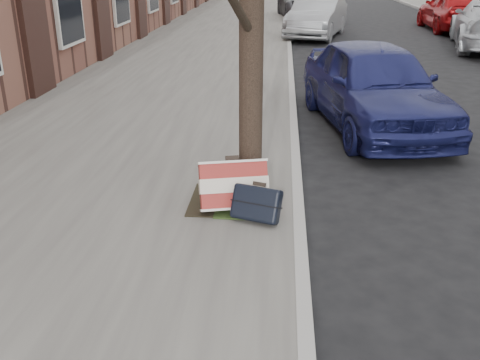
# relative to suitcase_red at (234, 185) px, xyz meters

# --- Properties ---
(ground) EXTENTS (120.00, 120.00, 0.00)m
(ground) POSITION_rel_suitcase_red_xyz_m (1.94, -1.00, -0.39)
(ground) COLOR black
(ground) RESTS_ON ground
(near_sidewalk) EXTENTS (5.00, 70.00, 0.12)m
(near_sidewalk) POSITION_rel_suitcase_red_xyz_m (-1.76, 14.00, -0.33)
(near_sidewalk) COLOR slate
(near_sidewalk) RESTS_ON ground
(dirt_patch) EXTENTS (0.85, 0.85, 0.02)m
(dirt_patch) POSITION_rel_suitcase_red_xyz_m (-0.06, 0.20, -0.26)
(dirt_patch) COLOR black
(dirt_patch) RESTS_ON near_sidewalk
(suitcase_red) EXTENTS (0.77, 0.53, 0.54)m
(suitcase_red) POSITION_rel_suitcase_red_xyz_m (0.00, 0.00, 0.00)
(suitcase_red) COLOR maroon
(suitcase_red) RESTS_ON near_sidewalk
(suitcase_navy) EXTENTS (0.56, 0.43, 0.39)m
(suitcase_navy) POSITION_rel_suitcase_red_xyz_m (0.25, -0.25, -0.08)
(suitcase_navy) COLOR black
(suitcase_navy) RESTS_ON near_sidewalk
(car_near_front) EXTENTS (2.36, 4.31, 1.39)m
(car_near_front) POSITION_rel_suitcase_red_xyz_m (1.95, 3.55, 0.30)
(car_near_front) COLOR #171B4E
(car_near_front) RESTS_ON ground
(car_near_mid) EXTENTS (2.45, 4.44, 1.39)m
(car_near_mid) POSITION_rel_suitcase_red_xyz_m (1.64, 14.31, 0.30)
(car_near_mid) COLOR #939699
(car_near_mid) RESTS_ON ground
(car_near_back) EXTENTS (2.90, 5.34, 1.42)m
(car_near_back) POSITION_rel_suitcase_red_xyz_m (1.58, 19.97, 0.32)
(car_near_back) COLOR #333236
(car_near_back) RESTS_ON ground
(car_far_back) EXTENTS (1.88, 4.58, 1.56)m
(car_far_back) POSITION_rel_suitcase_red_xyz_m (6.86, 16.50, 0.39)
(car_far_back) COLOR #950A0D
(car_far_back) RESTS_ON ground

